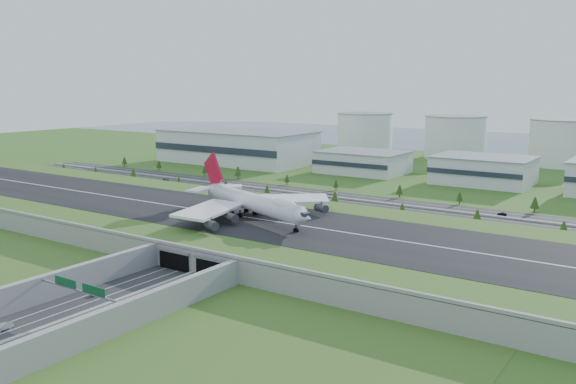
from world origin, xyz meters
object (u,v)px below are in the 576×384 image
Objects in this scene: car_4 at (166,179)px; car_5 at (502,214)px; boeing_747 at (252,202)px; car_2 at (136,306)px; car_7 at (333,193)px; car_0 at (97,292)px; fuel_tank_a at (365,133)px; car_1 at (3,327)px.

car_5 is at bearing -84.14° from car_4.
car_2 is at bearing -55.26° from boeing_747.
car_7 reaches higher than car_4.
car_5 is (212.06, 14.30, -0.03)m from car_4.
car_0 reaches higher than car_5.
boeing_747 is at bearing -94.59° from car_2.
fuel_tank_a is at bearing 91.83° from car_0.
car_1 is at bearing -101.24° from car_0.
car_0 is 219.47m from car_4.
fuel_tank_a is 225.20m from car_7.
car_2 is at bearing -134.71° from car_4.
fuel_tank_a is at bearing -134.17° from car_5.
car_1 is 245.05m from car_4.
car_2 is at bearing -71.90° from fuel_tank_a.
car_0 is at bearing -14.44° from car_7.
car_0 reaches higher than car_2.
car_1 is at bearing 41.43° from car_2.
car_7 is at bearing 94.85° from car_1.
fuel_tank_a is at bearing 102.88° from car_1.
car_5 is (70.93, 182.36, -0.11)m from car_0.
car_1 is at bearing -75.23° from fuel_tank_a.
car_4 reaches higher than car_2.
car_4 is at bearing -104.10° from car_7.
boeing_747 is 15.02× the size of car_1.
car_0 is 18.32m from car_2.
car_2 is 190.95m from car_5.
car_5 is at bearing -125.32° from car_2.
car_2 is (128.34, -392.71, -16.66)m from fuel_tank_a.
car_7 reaches higher than car_5.
car_7 is (-42.30, 185.25, 0.07)m from car_2.
fuel_tank_a reaches higher than car_4.
car_4 is at bearing -81.19° from car_5.
car_2 is 1.17× the size of car_5.
boeing_747 is 17.22× the size of car_4.
car_1 is 1.15× the size of car_4.
car_0 is at bearing -137.97° from car_4.
fuel_tank_a is 11.26× the size of car_4.
car_7 is (86.04, -207.46, -16.60)m from fuel_tank_a.
car_4 is at bearing 116.15° from car_0.
car_5 is at bearing 54.87° from car_0.
boeing_747 is at bearing 90.65° from car_1.
car_0 is at bearing -67.48° from boeing_747.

